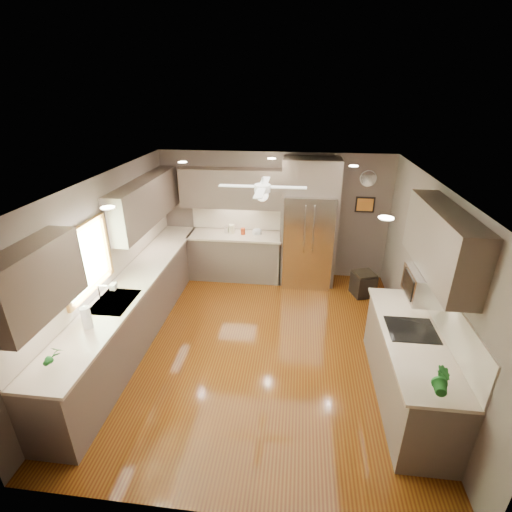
% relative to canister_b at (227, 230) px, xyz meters
% --- Properties ---
extents(floor, '(5.00, 5.00, 0.00)m').
position_rel_canister_b_xyz_m(floor, '(0.91, -2.25, -1.01)').
color(floor, '#4E200A').
rests_on(floor, ground).
extents(ceiling, '(5.00, 5.00, 0.00)m').
position_rel_canister_b_xyz_m(ceiling, '(0.91, -2.25, 1.49)').
color(ceiling, white).
rests_on(ceiling, ground).
extents(wall_back, '(4.50, 0.00, 4.50)m').
position_rel_canister_b_xyz_m(wall_back, '(0.91, 0.25, 0.24)').
color(wall_back, brown).
rests_on(wall_back, ground).
extents(wall_front, '(4.50, 0.00, 4.50)m').
position_rel_canister_b_xyz_m(wall_front, '(0.91, -4.75, 0.24)').
color(wall_front, brown).
rests_on(wall_front, ground).
extents(wall_left, '(0.00, 5.00, 5.00)m').
position_rel_canister_b_xyz_m(wall_left, '(-1.34, -2.25, 0.24)').
color(wall_left, brown).
rests_on(wall_left, ground).
extents(wall_right, '(0.00, 5.00, 5.00)m').
position_rel_canister_b_xyz_m(wall_right, '(3.16, -2.25, 0.24)').
color(wall_right, brown).
rests_on(wall_right, ground).
extents(canister_b, '(0.10, 0.10, 0.15)m').
position_rel_canister_b_xyz_m(canister_b, '(0.00, 0.00, 0.00)').
color(canister_b, silver).
rests_on(canister_b, back_run).
extents(canister_c, '(0.13, 0.13, 0.18)m').
position_rel_canister_b_xyz_m(canister_c, '(0.11, -0.01, 0.02)').
color(canister_c, '#C1BA91').
rests_on(canister_c, back_run).
extents(canister_d, '(0.12, 0.12, 0.13)m').
position_rel_canister_b_xyz_m(canister_d, '(0.34, -0.04, -0.01)').
color(canister_d, '#952E10').
rests_on(canister_d, back_run).
extents(soap_bottle, '(0.09, 0.09, 0.17)m').
position_rel_canister_b_xyz_m(soap_bottle, '(-1.14, -2.48, 0.02)').
color(soap_bottle, white).
rests_on(soap_bottle, left_run).
extents(potted_plant_left, '(0.15, 0.10, 0.28)m').
position_rel_canister_b_xyz_m(potted_plant_left, '(-1.03, -4.04, 0.07)').
color(potted_plant_left, '#1B5F20').
rests_on(potted_plant_left, left_run).
extents(potted_plant_right, '(0.21, 0.18, 0.33)m').
position_rel_canister_b_xyz_m(potted_plant_right, '(2.81, -3.99, 0.09)').
color(potted_plant_right, '#1B5F20').
rests_on(potted_plant_right, right_run).
extents(bowl, '(0.24, 0.24, 0.05)m').
position_rel_canister_b_xyz_m(bowl, '(0.61, -0.02, -0.05)').
color(bowl, '#C1BA91').
rests_on(bowl, back_run).
extents(left_run, '(0.65, 4.70, 1.45)m').
position_rel_canister_b_xyz_m(left_run, '(-1.04, -2.10, -0.53)').
color(left_run, '#4D4038').
rests_on(left_run, ground).
extents(back_run, '(1.85, 0.65, 1.45)m').
position_rel_canister_b_xyz_m(back_run, '(0.19, -0.05, -0.53)').
color(back_run, '#4D4038').
rests_on(back_run, ground).
extents(uppers, '(4.50, 4.70, 0.95)m').
position_rel_canister_b_xyz_m(uppers, '(0.17, -1.54, 0.86)').
color(uppers, '#4D4038').
rests_on(uppers, wall_left).
extents(window, '(0.05, 1.12, 0.92)m').
position_rel_canister_b_xyz_m(window, '(-1.31, -2.75, 0.54)').
color(window, '#BFF2B2').
rests_on(window, wall_left).
extents(sink, '(0.50, 0.70, 0.32)m').
position_rel_canister_b_xyz_m(sink, '(-1.02, -2.75, -0.10)').
color(sink, silver).
rests_on(sink, left_run).
extents(refrigerator, '(1.06, 0.75, 2.45)m').
position_rel_canister_b_xyz_m(refrigerator, '(1.61, -0.09, 0.18)').
color(refrigerator, silver).
rests_on(refrigerator, ground).
extents(right_run, '(0.70, 2.20, 1.45)m').
position_rel_canister_b_xyz_m(right_run, '(2.84, -3.05, -0.53)').
color(right_run, '#4D4038').
rests_on(right_run, ground).
extents(microwave, '(0.43, 0.55, 0.34)m').
position_rel_canister_b_xyz_m(microwave, '(2.94, -2.80, 0.47)').
color(microwave, silver).
rests_on(microwave, wall_right).
extents(ceiling_fan, '(1.18, 1.18, 0.32)m').
position_rel_canister_b_xyz_m(ceiling_fan, '(0.91, -1.95, 1.32)').
color(ceiling_fan, white).
rests_on(ceiling_fan, ceiling).
extents(recessed_lights, '(2.84, 3.14, 0.01)m').
position_rel_canister_b_xyz_m(recessed_lights, '(0.87, -1.85, 1.48)').
color(recessed_lights, white).
rests_on(recessed_lights, ceiling).
extents(wall_clock, '(0.30, 0.03, 0.30)m').
position_rel_canister_b_xyz_m(wall_clock, '(2.66, 0.23, 1.04)').
color(wall_clock, white).
rests_on(wall_clock, wall_back).
extents(framed_print, '(0.36, 0.03, 0.30)m').
position_rel_canister_b_xyz_m(framed_print, '(2.66, 0.23, 0.54)').
color(framed_print, black).
rests_on(framed_print, wall_back).
extents(stool, '(0.48, 0.48, 0.46)m').
position_rel_canister_b_xyz_m(stool, '(2.68, -0.53, -0.77)').
color(stool, black).
rests_on(stool, ground).
extents(paper_towel, '(0.12, 0.12, 0.29)m').
position_rel_canister_b_xyz_m(paper_towel, '(-1.05, -3.35, 0.07)').
color(paper_towel, white).
rests_on(paper_towel, left_run).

